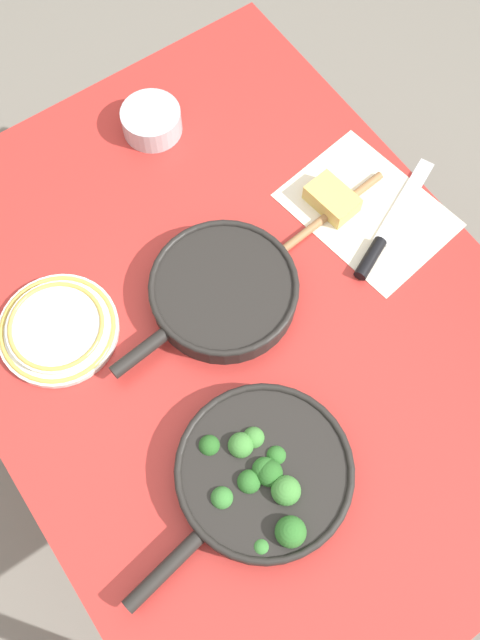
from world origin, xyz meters
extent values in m
plane|color=slate|center=(0.00, 0.00, 0.00)|extent=(14.00, 14.00, 0.00)
cube|color=#B72D28|center=(0.00, 0.00, 0.74)|extent=(1.22, 0.91, 0.03)
cylinder|color=#BCBCC1|center=(0.55, -0.39, 0.36)|extent=(0.05, 0.05, 0.72)
cylinder|color=black|center=(-0.24, 0.12, 0.77)|extent=(0.28, 0.28, 0.04)
torus|color=black|center=(-0.24, 0.12, 0.80)|extent=(0.28, 0.28, 0.01)
cylinder|color=black|center=(-0.27, 0.33, 0.78)|extent=(0.05, 0.15, 0.02)
cylinder|color=#2C6823|center=(-0.33, 0.19, 0.77)|extent=(0.01, 0.01, 0.02)
sphere|color=#387A33|center=(-0.33, 0.19, 0.79)|extent=(0.03, 0.03, 0.03)
cylinder|color=#205218|center=(-0.25, 0.12, 0.77)|extent=(0.01, 0.01, 0.02)
sphere|color=#286023|center=(-0.25, 0.12, 0.80)|extent=(0.04, 0.04, 0.04)
cylinder|color=#205218|center=(-0.16, 0.17, 0.77)|extent=(0.01, 0.01, 0.02)
sphere|color=#286023|center=(-0.16, 0.17, 0.79)|extent=(0.03, 0.03, 0.03)
cylinder|color=#245B1C|center=(-0.34, 0.14, 0.78)|extent=(0.02, 0.02, 0.03)
sphere|color=#2D6B28|center=(-0.34, 0.14, 0.81)|extent=(0.05, 0.05, 0.05)
cylinder|color=#245B1C|center=(-0.24, 0.15, 0.77)|extent=(0.01, 0.01, 0.02)
sphere|color=#2D6B28|center=(-0.24, 0.15, 0.80)|extent=(0.04, 0.04, 0.04)
cylinder|color=#245B1C|center=(-0.23, 0.09, 0.77)|extent=(0.01, 0.01, 0.02)
sphere|color=#2D6B28|center=(-0.23, 0.09, 0.79)|extent=(0.03, 0.03, 0.03)
cylinder|color=#245B1C|center=(-0.24, 0.12, 0.77)|extent=(0.01, 0.01, 0.02)
sphere|color=#2D6B28|center=(-0.24, 0.12, 0.80)|extent=(0.04, 0.04, 0.04)
cylinder|color=#357027|center=(-0.19, 0.10, 0.77)|extent=(0.01, 0.01, 0.02)
sphere|color=#428438|center=(-0.19, 0.10, 0.79)|extent=(0.04, 0.04, 0.04)
cylinder|color=#357027|center=(-0.19, 0.13, 0.77)|extent=(0.01, 0.01, 0.02)
sphere|color=#428438|center=(-0.19, 0.13, 0.80)|extent=(0.04, 0.04, 0.04)
cylinder|color=#357027|center=(-0.28, 0.11, 0.78)|extent=(0.02, 0.02, 0.03)
sphere|color=#428438|center=(-0.28, 0.11, 0.80)|extent=(0.05, 0.05, 0.05)
cylinder|color=#2C6823|center=(-0.23, 0.20, 0.77)|extent=(0.01, 0.01, 0.02)
sphere|color=#387A33|center=(-0.23, 0.20, 0.79)|extent=(0.04, 0.04, 0.04)
cube|color=#9E703D|center=(-0.29, 0.19, 0.78)|extent=(0.04, 0.04, 0.03)
cube|color=#9E703D|center=(-0.25, 0.04, 0.78)|extent=(0.05, 0.05, 0.03)
cube|color=olive|center=(-0.18, 0.08, 0.78)|extent=(0.04, 0.04, 0.03)
cube|color=#AD7F4C|center=(-0.29, 0.16, 0.78)|extent=(0.04, 0.04, 0.03)
cube|color=#9E703D|center=(-0.24, 0.12, 0.78)|extent=(0.05, 0.05, 0.03)
cylinder|color=black|center=(0.06, -0.01, 0.77)|extent=(0.26, 0.26, 0.05)
torus|color=black|center=(0.06, -0.01, 0.80)|extent=(0.26, 0.26, 0.01)
cylinder|color=black|center=(0.04, 0.18, 0.79)|extent=(0.03, 0.11, 0.02)
cylinder|color=#DBC156|center=(0.06, -0.01, 0.77)|extent=(0.21, 0.21, 0.02)
cylinder|color=#996B42|center=(0.08, -0.22, 0.76)|extent=(0.05, 0.35, 0.02)
ellipsoid|color=#996B42|center=(0.06, -0.03, 0.76)|extent=(0.05, 0.07, 0.02)
cube|color=silver|center=(0.05, -0.33, 0.75)|extent=(0.33, 0.26, 0.00)
cube|color=silver|center=(0.03, -0.40, 0.76)|extent=(0.11, 0.20, 0.01)
cylinder|color=black|center=(-0.03, -0.26, 0.76)|extent=(0.06, 0.09, 0.02)
cube|color=#E0C15B|center=(0.10, -0.28, 0.77)|extent=(0.10, 0.07, 0.04)
cylinder|color=silver|center=(0.17, 0.27, 0.76)|extent=(0.21, 0.21, 0.01)
torus|color=gold|center=(0.17, 0.27, 0.76)|extent=(0.20, 0.20, 0.01)
cylinder|color=silver|center=(0.17, 0.27, 0.77)|extent=(0.17, 0.17, 0.01)
torus|color=gold|center=(0.17, 0.27, 0.78)|extent=(0.17, 0.17, 0.01)
cylinder|color=#B7B7BC|center=(0.44, -0.10, 0.78)|extent=(0.12, 0.12, 0.05)
camera|label=1|loc=(-0.40, 0.27, 1.90)|focal=40.00mm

